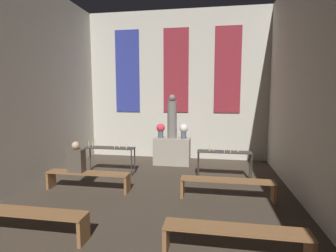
% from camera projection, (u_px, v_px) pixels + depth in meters
% --- Properties ---
extents(wall_back, '(6.55, 0.16, 5.18)m').
position_uv_depth(wall_back, '(176.00, 85.00, 9.27)').
color(wall_back, beige).
rests_on(wall_back, ground_plane).
extents(altar, '(1.17, 0.60, 0.86)m').
position_uv_depth(altar, '(172.00, 151.00, 8.60)').
color(altar, gray).
rests_on(altar, ground_plane).
extents(statue, '(0.30, 0.30, 1.41)m').
position_uv_depth(statue, '(172.00, 118.00, 8.47)').
color(statue, slate).
rests_on(statue, altar).
extents(flower_vase_left, '(0.28, 0.28, 0.47)m').
position_uv_depth(flower_vase_left, '(161.00, 129.00, 8.58)').
color(flower_vase_left, '#4C5666').
rests_on(flower_vase_left, altar).
extents(flower_vase_right, '(0.28, 0.28, 0.47)m').
position_uv_depth(flower_vase_right, '(184.00, 130.00, 8.45)').
color(flower_vase_right, '#4C5666').
rests_on(flower_vase_right, altar).
extents(candle_rack_left, '(1.44, 0.37, 0.97)m').
position_uv_depth(candle_rack_left, '(110.00, 151.00, 7.56)').
color(candle_rack_left, '#332D28').
rests_on(candle_rack_left, ground_plane).
extents(candle_rack_right, '(1.44, 0.37, 0.96)m').
position_uv_depth(candle_rack_right, '(224.00, 155.00, 7.03)').
color(candle_rack_right, '#332D28').
rests_on(candle_rack_right, ground_plane).
extents(pew_third_left, '(2.01, 0.36, 0.44)m').
position_uv_depth(pew_third_left, '(26.00, 218.00, 4.18)').
color(pew_third_left, brown).
rests_on(pew_third_left, ground_plane).
extents(pew_third_right, '(2.01, 0.36, 0.44)m').
position_uv_depth(pew_third_right, '(235.00, 236.00, 3.64)').
color(pew_third_right, brown).
rests_on(pew_third_right, ground_plane).
extents(pew_back_left, '(2.01, 0.36, 0.44)m').
position_uv_depth(pew_back_left, '(88.00, 177.00, 6.25)').
color(pew_back_left, brown).
rests_on(pew_back_left, ground_plane).
extents(pew_back_right, '(2.01, 0.36, 0.44)m').
position_uv_depth(pew_back_right, '(227.00, 185.00, 5.71)').
color(pew_back_right, brown).
rests_on(pew_back_right, ground_plane).
extents(person_seated, '(0.36, 0.24, 0.74)m').
position_uv_depth(person_seated, '(76.00, 159.00, 6.24)').
color(person_seated, '#4C4238').
rests_on(person_seated, pew_back_left).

